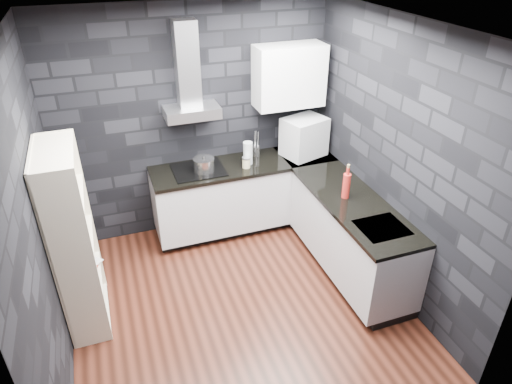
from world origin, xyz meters
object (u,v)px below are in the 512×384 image
utensil_crock (256,151)px  fruit_bowl (73,241)px  glass_vase (248,153)px  appliance_garage (304,138)px  storage_jar (246,163)px  bookshelf (74,241)px  pot (204,165)px  red_bottle (346,186)px

utensil_crock → fruit_bowl: 2.42m
glass_vase → appliance_garage: size_ratio=0.56×
storage_jar → bookshelf: (-1.91, -0.84, -0.06)m
glass_vase → bookshelf: 2.18m
appliance_garage → bookshelf: bearing=-177.7°
storage_jar → bookshelf: 2.09m
pot → storage_jar: 0.49m
storage_jar → pot: bearing=172.6°
appliance_garage → fruit_bowl: bearing=-176.7°
bookshelf → fruit_bowl: bookshelf is taller
glass_vase → appliance_garage: bearing=0.6°
storage_jar → fruit_bowl: storage_jar is taller
utensil_crock → fruit_bowl: (-2.13, -1.15, -0.03)m
glass_vase → utensil_crock: bearing=46.7°
glass_vase → bookshelf: bookshelf is taller
pot → utensil_crock: (0.70, 0.20, -0.02)m
storage_jar → red_bottle: (0.75, -0.98, 0.08)m
bookshelf → red_bottle: bearing=9.8°
pot → utensil_crock: 0.73m
red_bottle → fruit_bowl: 2.67m
utensil_crock → appliance_garage: size_ratio=0.26×
pot → appliance_garage: 1.26m
pot → storage_jar: pot is taller
red_bottle → storage_jar: bearing=127.3°
appliance_garage → bookshelf: (-2.68, -0.93, -0.22)m
pot → utensil_crock: pot is taller
pot → fruit_bowl: bearing=-146.2°
pot → bookshelf: (-1.43, -0.90, -0.08)m
utensil_crock → storage_jar: bearing=-129.5°
storage_jar → appliance_garage: size_ratio=0.23×
pot → fruit_bowl: size_ratio=1.13×
storage_jar → red_bottle: bearing=-52.7°
utensil_crock → appliance_garage: appliance_garage is taller
storage_jar → red_bottle: size_ratio=0.42×
glass_vase → storage_jar: size_ratio=2.41×
appliance_garage → red_bottle: size_ratio=1.81×
storage_jar → bookshelf: bookshelf is taller
pot → storage_jar: size_ratio=2.05×
storage_jar → appliance_garage: bearing=6.9°
utensil_crock → bookshelf: bearing=-152.6°
pot → glass_vase: glass_vase is taller
utensil_crock → bookshelf: size_ratio=0.07×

